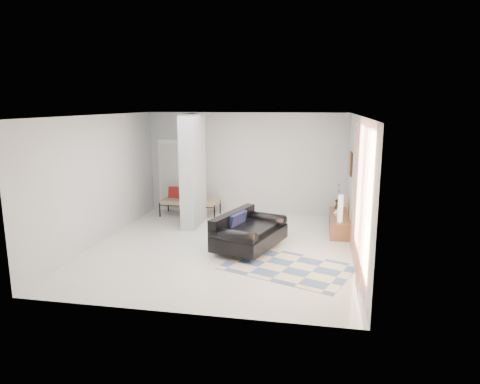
# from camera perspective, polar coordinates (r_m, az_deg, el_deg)

# --- Properties ---
(floor) EXTENTS (6.00, 6.00, 0.00)m
(floor) POSITION_cam_1_polar(r_m,az_deg,el_deg) (9.30, -2.37, -7.35)
(floor) COLOR white
(floor) RESTS_ON ground
(ceiling) EXTENTS (6.00, 6.00, 0.00)m
(ceiling) POSITION_cam_1_polar(r_m,az_deg,el_deg) (8.79, -2.53, 10.16)
(ceiling) COLOR white
(ceiling) RESTS_ON wall_back
(wall_back) EXTENTS (6.00, 0.00, 6.00)m
(wall_back) POSITION_cam_1_polar(r_m,az_deg,el_deg) (11.84, 0.81, 3.78)
(wall_back) COLOR silver
(wall_back) RESTS_ON ground
(wall_front) EXTENTS (6.00, 0.00, 6.00)m
(wall_front) POSITION_cam_1_polar(r_m,az_deg,el_deg) (6.13, -8.74, -3.94)
(wall_front) COLOR silver
(wall_front) RESTS_ON ground
(wall_left) EXTENTS (0.00, 6.00, 6.00)m
(wall_left) POSITION_cam_1_polar(r_m,az_deg,el_deg) (9.92, -18.13, 1.63)
(wall_left) COLOR silver
(wall_left) RESTS_ON ground
(wall_right) EXTENTS (0.00, 6.00, 6.00)m
(wall_right) POSITION_cam_1_polar(r_m,az_deg,el_deg) (8.75, 15.39, 0.51)
(wall_right) COLOR silver
(wall_right) RESTS_ON ground
(partition_column) EXTENTS (0.35, 1.20, 2.80)m
(partition_column) POSITION_cam_1_polar(r_m,az_deg,el_deg) (10.74, -6.27, 2.89)
(partition_column) COLOR #B1B5B9
(partition_column) RESTS_ON floor
(hallway_door) EXTENTS (0.85, 0.06, 2.04)m
(hallway_door) POSITION_cam_1_polar(r_m,az_deg,el_deg) (12.39, -8.86, 2.22)
(hallway_door) COLOR white
(hallway_door) RESTS_ON floor
(curtain) EXTENTS (0.00, 2.55, 2.55)m
(curtain) POSITION_cam_1_polar(r_m,az_deg,el_deg) (7.61, 15.50, -0.75)
(curtain) COLOR #FF7843
(curtain) RESTS_ON wall_right
(wall_art) EXTENTS (0.04, 0.45, 0.55)m
(wall_art) POSITION_cam_1_polar(r_m,az_deg,el_deg) (10.38, 14.55, 3.67)
(wall_art) COLOR #341F0E
(wall_art) RESTS_ON wall_right
(media_console) EXTENTS (0.45, 1.72, 0.80)m
(media_console) POSITION_cam_1_polar(r_m,az_deg,el_deg) (10.66, 13.08, -3.99)
(media_console) COLOR brown
(media_console) RESTS_ON floor
(loveseat) EXTENTS (1.50, 1.97, 0.76)m
(loveseat) POSITION_cam_1_polar(r_m,az_deg,el_deg) (9.12, 0.96, -5.42)
(loveseat) COLOR silver
(loveseat) RESTS_ON floor
(daybed) EXTENTS (1.59, 0.69, 0.77)m
(daybed) POSITION_cam_1_polar(r_m,az_deg,el_deg) (11.87, -6.74, -1.08)
(daybed) COLOR black
(daybed) RESTS_ON floor
(area_rug) EXTENTS (2.70, 2.25, 0.01)m
(area_rug) POSITION_cam_1_polar(r_m,az_deg,el_deg) (8.26, 6.42, -9.90)
(area_rug) COLOR beige
(area_rug) RESTS_ON floor
(cylinder_lamp) EXTENTS (0.11, 0.11, 0.63)m
(cylinder_lamp) POSITION_cam_1_polar(r_m,az_deg,el_deg) (9.91, 13.25, -2.16)
(cylinder_lamp) COLOR white
(cylinder_lamp) RESTS_ON media_console
(bronze_figurine) EXTENTS (0.12, 0.12, 0.24)m
(bronze_figurine) POSITION_cam_1_polar(r_m,az_deg,el_deg) (11.20, 12.77, -1.56)
(bronze_figurine) COLOR black
(bronze_figurine) RESTS_ON media_console
(vase) EXTENTS (0.22, 0.22, 0.20)m
(vase) POSITION_cam_1_polar(r_m,az_deg,el_deg) (10.45, 12.91, -2.62)
(vase) COLOR white
(vase) RESTS_ON media_console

